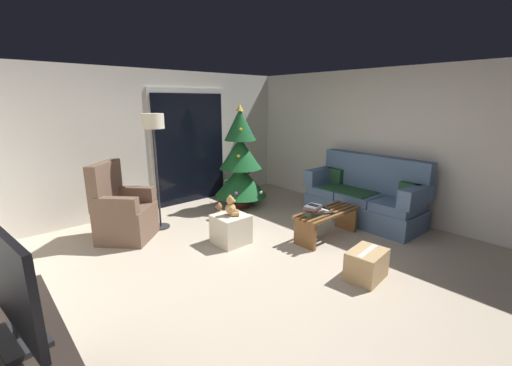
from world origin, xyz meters
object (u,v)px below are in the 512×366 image
object	(u,v)px
remote_black	(326,208)
book_stack	(313,210)
remote_white	(323,210)
ottoman	(231,229)
coffee_table	(327,220)
christmas_tree	(240,163)
cell_phone	(314,205)
cardboard_box_taped_mid_floor	(366,265)
teddy_bear_honey	(231,207)
television	(10,285)
floor_lamp	(154,133)
teddy_bear_chestnut_by_tree	(219,212)
remote_graphite	(329,213)
armchair	(123,212)
couch	(364,197)

from	to	relation	value
remote_black	book_stack	size ratio (longest dim) A/B	0.54
remote_white	ottoman	world-z (taller)	remote_white
coffee_table	christmas_tree	xyz separation A→B (m)	(-0.01, 1.99, 0.57)
cell_phone	cardboard_box_taped_mid_floor	distance (m)	1.14
ottoman	teddy_bear_honey	xyz separation A→B (m)	(0.01, -0.01, 0.33)
television	cardboard_box_taped_mid_floor	size ratio (longest dim) A/B	1.68
floor_lamp	ottoman	xyz separation A→B (m)	(0.49, -1.20, -1.30)
floor_lamp	teddy_bear_chestnut_by_tree	bearing A→B (deg)	-17.19
remote_graphite	cardboard_box_taped_mid_floor	xyz separation A→B (m)	(-0.51, -0.91, -0.26)
christmas_tree	teddy_bear_honey	bearing A→B (deg)	-133.46
remote_white	ottoman	xyz separation A→B (m)	(-1.12, 0.75, -0.22)
armchair	ottoman	bearing A→B (deg)	-46.84
teddy_bear_chestnut_by_tree	cardboard_box_taped_mid_floor	distance (m)	2.71
cardboard_box_taped_mid_floor	teddy_bear_honey	bearing A→B (deg)	107.13
book_stack	teddy_bear_honey	bearing A→B (deg)	138.45
couch	remote_black	distance (m)	1.02
floor_lamp	teddy_bear_honey	bearing A→B (deg)	-67.53
remote_white	book_stack	distance (m)	0.27
armchair	cardboard_box_taped_mid_floor	xyz separation A→B (m)	(1.64, -2.94, -0.23)
remote_black	armchair	distance (m)	2.97
book_stack	christmas_tree	size ratio (longest dim) A/B	0.15
remote_black	armchair	xyz separation A→B (m)	(-2.31, 1.87, -0.02)
christmas_tree	cardboard_box_taped_mid_floor	bearing A→B (deg)	-101.17
armchair	teddy_bear_honey	world-z (taller)	armchair
remote_graphite	ottoman	world-z (taller)	remote_graphite
remote_black	christmas_tree	bearing A→B (deg)	-62.13
teddy_bear_honey	cardboard_box_taped_mid_floor	world-z (taller)	teddy_bear_honey
cell_phone	teddy_bear_chestnut_by_tree	distance (m)	1.79
couch	book_stack	size ratio (longest dim) A/B	6.80
christmas_tree	teddy_bear_honey	distance (m)	1.69
book_stack	teddy_bear_chestnut_by_tree	size ratio (longest dim) A/B	1.01
teddy_bear_honey	couch	bearing A→B (deg)	-18.10
remote_black	armchair	world-z (taller)	armchair
coffee_table	remote_white	distance (m)	0.16
coffee_table	teddy_bear_chestnut_by_tree	world-z (taller)	coffee_table
couch	armchair	bearing A→B (deg)	150.43
remote_graphite	floor_lamp	size ratio (longest dim) A/B	0.09
christmas_tree	armchair	xyz separation A→B (m)	(-2.23, -0.05, -0.45)
remote_graphite	book_stack	distance (m)	0.25
christmas_tree	television	size ratio (longest dim) A/B	2.28
remote_black	christmas_tree	size ratio (longest dim) A/B	0.08
television	cardboard_box_taped_mid_floor	xyz separation A→B (m)	(3.12, -0.18, -0.92)
floor_lamp	christmas_tree	bearing A→B (deg)	-0.20
couch	remote_graphite	distance (m)	1.19
remote_graphite	book_stack	xyz separation A→B (m)	(-0.21, 0.12, 0.06)
remote_graphite	teddy_bear_honey	distance (m)	1.38
coffee_table	teddy_bear_honey	xyz separation A→B (m)	(-1.15, 0.79, 0.26)
teddy_bear_chestnut_by_tree	cardboard_box_taped_mid_floor	world-z (taller)	cardboard_box_taped_mid_floor
remote_white	floor_lamp	xyz separation A→B (m)	(-1.61, 1.95, 1.08)
television	christmas_tree	bearing A→B (deg)	37.04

